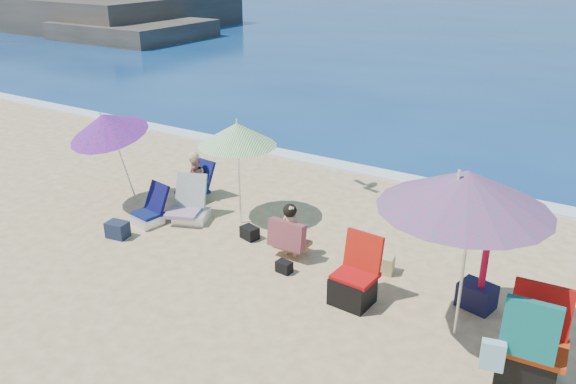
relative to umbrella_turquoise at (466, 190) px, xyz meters
The scene contains 18 objects.
ground 3.17m from the umbrella_turquoise, behind, with size 120.00×120.00×0.00m.
foam 5.74m from the umbrella_turquoise, 117.14° to the left, with size 120.00×0.50×0.04m.
headland 35.56m from the umbrella_turquoise, 146.85° to the left, with size 20.50×11.50×2.60m.
umbrella_turquoise is the anchor object (origin of this frame).
umbrella_striped 4.46m from the umbrella_turquoise, 161.51° to the left, with size 1.69×1.69×1.80m.
umbrella_blue 6.56m from the umbrella_turquoise, behind, with size 1.51×1.57×1.93m.
furled_umbrella 1.57m from the umbrella_turquoise, 77.38° to the left, with size 0.29×0.23×1.18m.
chair_navy 5.78m from the umbrella_turquoise, behind, with size 0.57×0.70×0.66m.
chair_rainbow 5.33m from the umbrella_turquoise, 169.41° to the left, with size 0.81×0.90×0.78m.
camp_chair_left 2.17m from the umbrella_turquoise, behind, with size 0.58×0.59×0.95m.
camp_chair_right 1.87m from the umbrella_turquoise, 19.63° to the right, with size 0.83×0.87×1.16m.
person_center 3.24m from the umbrella_turquoise, 165.17° to the left, with size 0.60×0.49×0.88m.
person_left 5.89m from the umbrella_turquoise, 162.69° to the left, with size 0.56×0.71×0.95m.
bag_navy_a 5.83m from the umbrella_turquoise, behind, with size 0.38×0.30×0.27m.
bag_black_a 4.18m from the umbrella_turquoise, 166.19° to the left, with size 0.33×0.27×0.21m.
bag_tan 2.50m from the umbrella_turquoise, 141.54° to the left, with size 0.35×0.28×0.27m.
bag_navy_b 2.01m from the umbrella_turquoise, 82.94° to the left, with size 0.52×0.44×0.34m.
bag_black_b 3.20m from the umbrella_turquoise, behind, with size 0.24×0.18×0.18m.
Camera 1 is at (3.93, -5.79, 4.45)m, focal length 36.32 mm.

